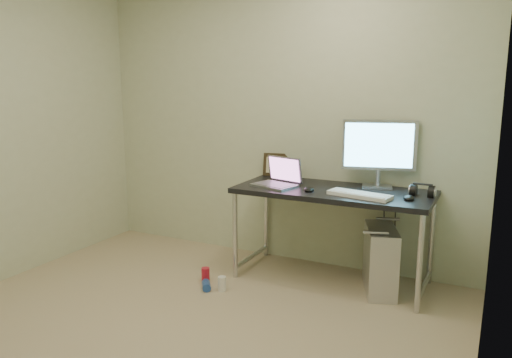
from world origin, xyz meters
name	(u,v)px	position (x,y,z in m)	size (l,w,h in m)	color
floor	(161,343)	(0.00, 0.00, 0.00)	(3.50, 3.50, 0.00)	tan
wall_back	(279,119)	(0.00, 1.75, 1.25)	(3.50, 0.02, 2.50)	beige
wall_right	(494,163)	(1.75, 0.00, 1.25)	(0.02, 3.50, 2.50)	beige
desk	(333,200)	(0.62, 1.42, 0.67)	(1.52, 0.66, 0.75)	black
tower_computer	(380,260)	(1.02, 1.38, 0.25)	(0.36, 0.52, 0.53)	silver
cable_a	(384,229)	(0.97, 1.70, 0.40)	(0.01, 0.01, 0.70)	black
cable_b	(395,233)	(1.06, 1.68, 0.38)	(0.01, 0.01, 0.72)	black
can_red	(206,275)	(-0.26, 0.93, 0.06)	(0.07, 0.07, 0.12)	red
can_white	(222,284)	(-0.06, 0.84, 0.06)	(0.06, 0.06, 0.11)	white
can_blue	(206,285)	(-0.18, 0.81, 0.03)	(0.07, 0.07, 0.12)	#244AA4
laptop	(278,179)	(0.18, 1.36, 0.80)	(0.39, 0.35, 0.23)	#ABACB3
monitor	(379,148)	(0.91, 1.64, 1.06)	(0.56, 0.22, 0.54)	#ABACB3
keyboard	(360,195)	(0.87, 1.26, 0.76)	(0.46, 0.15, 0.03)	white
mouse_right	(409,197)	(1.21, 1.33, 0.77)	(0.08, 0.12, 0.04)	black
mouse_left	(309,188)	(0.47, 1.28, 0.77)	(0.08, 0.12, 0.04)	black
headphones	(422,192)	(1.27, 1.49, 0.78)	(0.17, 0.11, 0.12)	black
picture_frame	(277,165)	(0.00, 1.73, 0.85)	(0.25, 0.03, 0.20)	black
webcam	(298,169)	(0.21, 1.69, 0.84)	(0.04, 0.03, 0.12)	silver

